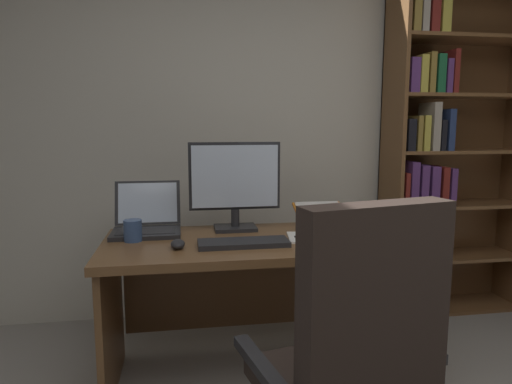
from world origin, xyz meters
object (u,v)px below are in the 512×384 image
office_chair (350,381)px  coffee_mug (133,231)px  computer_mouse (178,244)px  notepad (304,237)px  desk (260,273)px  monitor (235,186)px  open_binder (358,241)px  laptop (147,222)px  keyboard (244,243)px  reading_stand_with_book (321,214)px  bookshelf (441,155)px  pen (308,236)px

office_chair → coffee_mug: 1.21m
computer_mouse → notepad: size_ratio=0.50×
desk → notepad: bearing=-27.2°
desk → monitor: size_ratio=3.19×
open_binder → coffee_mug: size_ratio=4.07×
office_chair → laptop: bearing=111.6°
office_chair → keyboard: (-0.25, 0.72, 0.29)m
reading_stand_with_book → notepad: bearing=-121.6°
desk → keyboard: (-0.11, -0.19, 0.21)m
monitor → laptop: (-0.46, 0.01, -0.18)m
bookshelf → monitor: bearing=-162.8°
laptop → notepad: laptop is taller
monitor → keyboard: (0.00, -0.33, -0.22)m
bookshelf → notepad: size_ratio=10.47×
monitor → pen: 0.47m
keyboard → notepad: (0.31, 0.08, -0.01)m
laptop → pen: laptop is taller
desk → pen: size_ratio=11.00×
bookshelf → reading_stand_with_book: bookshelf is taller
office_chair → open_binder: size_ratio=2.48×
monitor → open_binder: 0.69m
bookshelf → reading_stand_with_book: size_ratio=7.81×
keyboard → reading_stand_with_book: reading_stand_with_book is taller
computer_mouse → bookshelf: bearing=24.0°
keyboard → office_chair: bearing=-70.7°
bookshelf → monitor: size_ratio=4.56×
computer_mouse → reading_stand_with_book: (0.79, 0.38, 0.04)m
monitor → computer_mouse: (-0.30, -0.33, -0.22)m
notepad → coffee_mug: (-0.82, 0.08, 0.05)m
bookshelf → pen: size_ratio=15.71×
open_binder → pen: 0.25m
open_binder → coffee_mug: 1.07m
office_chair → keyboard: office_chair is taller
office_chair → monitor: 1.19m
bookshelf → pen: (-1.11, -0.69, -0.34)m
desk → office_chair: bearing=-81.1°
keyboard → laptop: bearing=143.5°
laptop → keyboard: laptop is taller
desk → notepad: notepad is taller
keyboard → coffee_mug: coffee_mug is taller
notepad → pen: size_ratio=1.50×
open_binder → monitor: bearing=144.7°
bookshelf → keyboard: (-1.44, -0.78, -0.34)m
laptop → reading_stand_with_book: (0.95, 0.04, 0.00)m
keyboard → pen: bearing=14.2°
notepad → coffee_mug: bearing=174.3°
laptop → keyboard: size_ratio=0.82×
reading_stand_with_book → coffee_mug: size_ratio=2.70×
keyboard → open_binder: bearing=-5.3°
reading_stand_with_book → pen: 0.34m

